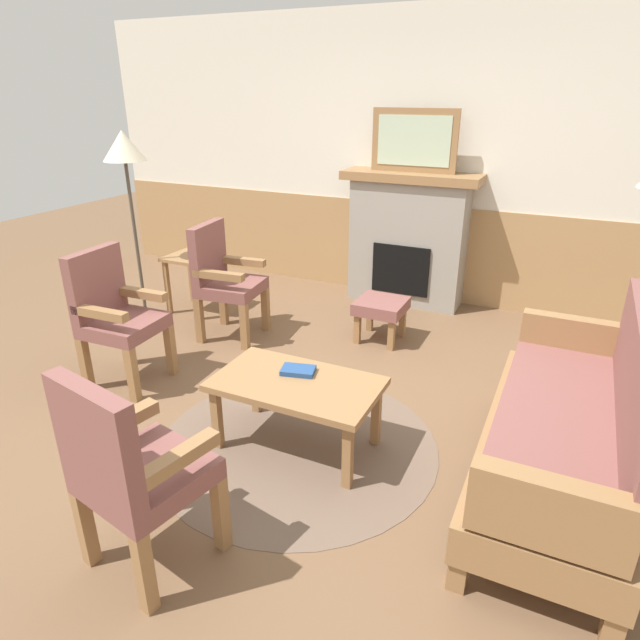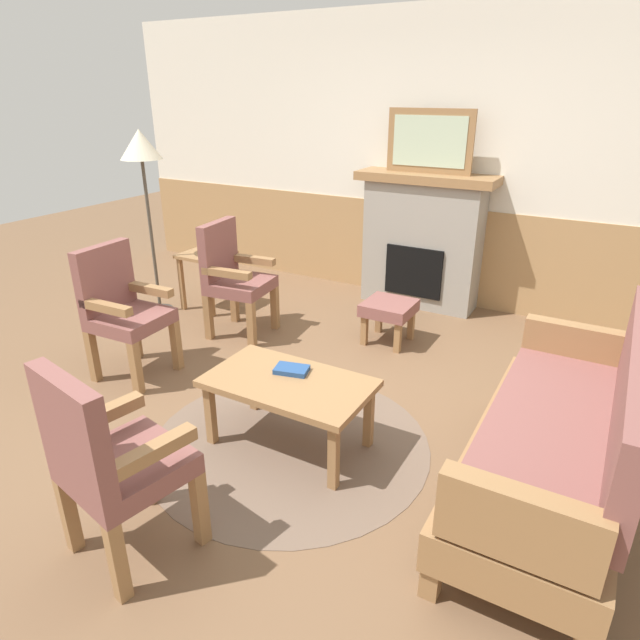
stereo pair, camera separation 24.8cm
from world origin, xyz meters
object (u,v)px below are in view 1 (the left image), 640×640
Objects in this scene: book_on_table at (298,370)px; footstool at (381,309)px; fireplace at (408,238)px; armchair_by_window_left at (223,276)px; couch at (569,429)px; coffee_table at (296,389)px; armchair_near_fireplace at (114,312)px; floor_lamp_by_chairs at (125,158)px; framed_picture at (414,141)px; side_table at (193,267)px; armchair_front_left at (131,467)px.

footstool is at bearing 90.82° from book_on_table.
armchair_by_window_left is (-1.15, -1.47, -0.11)m from fireplace.
couch is 1.88× the size of coffee_table.
armchair_by_window_left is at bearing -128.05° from fireplace.
footstool is at bearing -84.61° from fireplace.
book_on_table is at bearing -89.18° from footstool.
coffee_table is at bearing -68.61° from book_on_table.
couch is 1.84× the size of armchair_near_fireplace.
couch is at bearing -56.34° from fireplace.
couch is 1.07× the size of floor_lamp_by_chairs.
couch is at bearing -56.34° from framed_picture.
book_on_table is at bearing -174.83° from couch.
side_table is (-1.76, -1.11, -0.22)m from fireplace.
book_on_table is at bearing -37.35° from side_table.
armchair_front_left is 0.58× the size of floor_lamp_by_chairs.
floor_lamp_by_chairs reaches higher than footstool.
fireplace is 1.88m from armchair_by_window_left.
book_on_table is 1.56m from footstool.
armchair_by_window_left reaches higher than side_table.
coffee_table is 0.57× the size of floor_lamp_by_chairs.
floor_lamp_by_chairs is (-2.25, 1.19, 1.06)m from coffee_table.
floor_lamp_by_chairs is at bearing 178.45° from armchair_by_window_left.
fireplace is 2.91m from couch.
footstool is at bearing 3.71° from side_table.
armchair_near_fireplace reaches higher than side_table.
footstool is at bearing 11.71° from floor_lamp_by_chairs.
armchair_near_fireplace is 1.00× the size of armchair_by_window_left.
framed_picture is at bearing 34.61° from floor_lamp_by_chairs.
armchair_by_window_left is at bearing -30.90° from side_table.
book_on_table is (0.12, -2.54, -0.20)m from fireplace.
armchair_by_window_left and armchair_front_left have the same top height.
framed_picture is at bearing 90.00° from fireplace.
fireplace reaches higher than couch.
side_table reaches higher than book_on_table.
footstool is (0.09, -0.99, -0.37)m from fireplace.
framed_picture is at bearing 93.32° from coffee_table.
framed_picture is 3.01m from armchair_near_fireplace.
framed_picture is 2.00× the size of footstool.
fireplace is 2.66m from coffee_table.
framed_picture is at bearing 89.19° from armchair_front_left.
fireplace is 1.62× the size of framed_picture.
fireplace is 2.55m from book_on_table.
couch is 4.50× the size of footstool.
fireplace is 2.67m from floor_lamp_by_chairs.
fireplace reaches higher than armchair_front_left.
floor_lamp_by_chairs is (-0.95, 0.03, 0.91)m from armchair_by_window_left.
fireplace is 0.72× the size of couch.
book_on_table is at bearing -40.08° from armchair_by_window_left.
floor_lamp_by_chairs is (-3.70, 0.96, 1.05)m from couch.
couch is at bearing 5.17° from book_on_table.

